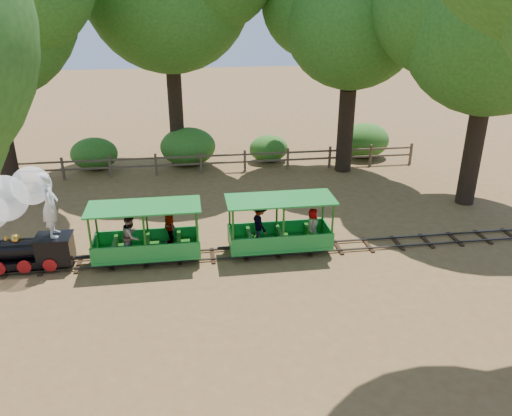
{
  "coord_description": "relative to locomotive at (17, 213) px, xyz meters",
  "views": [
    {
      "loc": [
        -1.62,
        -13.65,
        7.4
      ],
      "look_at": [
        0.43,
        0.5,
        1.33
      ],
      "focal_mm": 35.0,
      "sensor_mm": 36.0,
      "label": 1
    }
  ],
  "objects": [
    {
      "name": "fence",
      "position": [
        6.45,
        7.93,
        -1.21
      ],
      "size": [
        18.1,
        0.1,
        1.0
      ],
      "color": "brown",
      "rests_on": "ground"
    },
    {
      "name": "carriage_front",
      "position": [
        3.53,
        -0.08,
        -0.98
      ],
      "size": [
        3.28,
        1.41,
        1.71
      ],
      "color": "#1D8830",
      "rests_on": "track"
    },
    {
      "name": "shrub_mid_e",
      "position": [
        8.77,
        9.23,
        -1.14
      ],
      "size": [
        1.87,
        1.44,
        1.29
      ],
      "primitive_type": "ellipsoid",
      "color": "#2D6B1E",
      "rests_on": "ground"
    },
    {
      "name": "ground",
      "position": [
        6.45,
        -0.07,
        -1.79
      ],
      "size": [
        90.0,
        90.0,
        0.0
      ],
      "primitive_type": "plane",
      "color": "olive",
      "rests_on": "ground"
    },
    {
      "name": "shrub_mid_w",
      "position": [
        4.91,
        9.23,
        -0.89
      ],
      "size": [
        2.6,
        2.0,
        1.8
      ],
      "primitive_type": "ellipsoid",
      "color": "#2D6B1E",
      "rests_on": "ground"
    },
    {
      "name": "oak_ne",
      "position": [
        11.92,
        7.51,
        5.12
      ],
      "size": [
        7.35,
        6.46,
        9.56
      ],
      "color": "#2D2116",
      "rests_on": "ground"
    },
    {
      "name": "shrub_east",
      "position": [
        13.56,
        9.23,
        -0.93
      ],
      "size": [
        2.47,
        1.9,
        1.71
      ],
      "primitive_type": "ellipsoid",
      "color": "#2D6B1E",
      "rests_on": "ground"
    },
    {
      "name": "oak_e",
      "position": [
        15.42,
        3.01,
        5.09
      ],
      "size": [
        7.78,
        6.85,
        9.67
      ],
      "color": "#2D2116",
      "rests_on": "ground"
    },
    {
      "name": "shrub_west",
      "position": [
        0.61,
        9.23,
        -1.04
      ],
      "size": [
        2.14,
        1.65,
        1.48
      ],
      "primitive_type": "ellipsoid",
      "color": "#2D6B1E",
      "rests_on": "ground"
    },
    {
      "name": "track",
      "position": [
        6.45,
        -0.07,
        -1.72
      ],
      "size": [
        22.0,
        1.0,
        0.1
      ],
      "color": "#3F3D3A",
      "rests_on": "ground"
    },
    {
      "name": "carriage_rear",
      "position": [
        7.49,
        -0.04,
        -1.01
      ],
      "size": [
        3.28,
        1.34,
        1.71
      ],
      "color": "#1D8830",
      "rests_on": "track"
    },
    {
      "name": "locomotive",
      "position": [
        0.0,
        0.0,
        0.0
      ],
      "size": [
        2.75,
        1.3,
        3.16
      ],
      "color": "black",
      "rests_on": "ground"
    }
  ]
}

